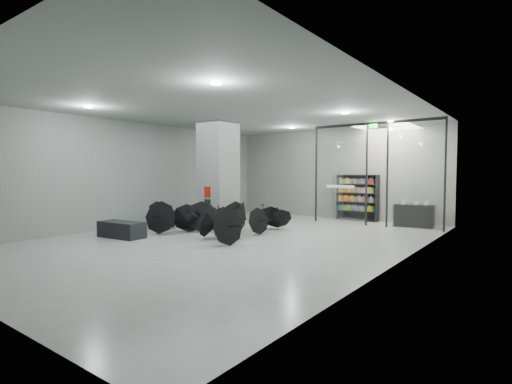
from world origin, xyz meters
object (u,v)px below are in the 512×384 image
Objects in this scene: column at (218,174)px; shop_counter at (414,216)px; bookshelf at (357,198)px; bench at (122,230)px; umbrella_cluster at (216,223)px.

column is 7.64m from shop_counter.
bookshelf is 1.39× the size of shop_counter.
bench is at bearing -136.09° from shop_counter.
column is 2.54× the size of bench.
bookshelf reaches higher than shop_counter.
column is 0.78× the size of umbrella_cluster.
bookshelf is 2.63m from shop_counter.
bookshelf reaches higher than umbrella_cluster.
bench is at bearing -98.95° from column.
shop_counter is (6.23, 4.12, -1.57)m from column.
shop_counter is (6.84, 8.02, 0.17)m from bench.
umbrella_cluster reaches higher than bench.
column is at bearing -152.12° from shop_counter.
bookshelf is 0.39× the size of umbrella_cluster.
umbrella_cluster is (-2.65, -6.07, -0.67)m from bookshelf.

